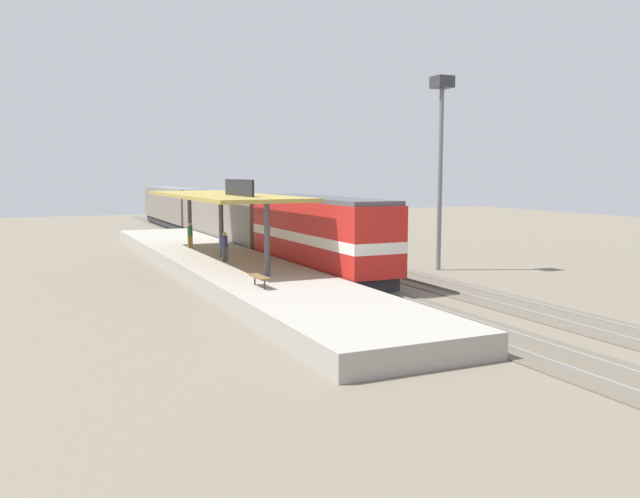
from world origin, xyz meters
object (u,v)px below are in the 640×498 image
at_px(light_mast, 441,132).
at_px(person_walking, 190,234).
at_px(platform_bench, 260,277).
at_px(passenger_carriage_front, 228,218).
at_px(locomotive, 319,235).
at_px(person_waiting, 225,245).
at_px(passenger_carriage_rear, 174,206).

bearing_deg(light_mast, person_walking, 141.02).
bearing_deg(light_mast, platform_bench, -156.01).
bearing_deg(platform_bench, passenger_carriage_front, 76.43).
bearing_deg(locomotive, person_waiting, 158.33).
bearing_deg(passenger_carriage_rear, person_waiting, -97.72).
xyz_separation_m(platform_bench, person_waiting, (1.01, 8.83, 0.51)).
bearing_deg(person_waiting, passenger_carriage_front, 72.69).
bearing_deg(passenger_carriage_front, person_walking, -121.90).
height_order(passenger_carriage_front, person_waiting, passenger_carriage_front).
height_order(platform_bench, person_waiting, person_waiting).
relative_size(platform_bench, passenger_carriage_front, 0.08).
xyz_separation_m(passenger_carriage_rear, light_mast, (7.80, -39.51, 6.08)).
bearing_deg(person_walking, light_mast, -38.98).
height_order(passenger_carriage_front, person_walking, passenger_carriage_front).
height_order(light_mast, person_waiting, light_mast).
distance_m(passenger_carriage_rear, person_walking, 29.50).
relative_size(passenger_carriage_rear, light_mast, 1.71).
relative_size(locomotive, person_waiting, 8.44).
xyz_separation_m(passenger_carriage_front, passenger_carriage_rear, (0.00, 20.80, 0.00)).
xyz_separation_m(passenger_carriage_front, light_mast, (7.80, -18.71, 6.08)).
xyz_separation_m(platform_bench, light_mast, (13.80, 6.14, 7.05)).
height_order(platform_bench, locomotive, locomotive).
xyz_separation_m(locomotive, person_walking, (-5.13, 9.75, -0.56)).
distance_m(passenger_carriage_front, person_waiting, 16.78).
distance_m(passenger_carriage_front, light_mast, 21.17).
distance_m(locomotive, passenger_carriage_rear, 38.80).
bearing_deg(light_mast, person_waiting, 168.10).
height_order(passenger_carriage_front, light_mast, light_mast).
bearing_deg(passenger_carriage_front, passenger_carriage_rear, 90.00).
distance_m(platform_bench, person_waiting, 8.91).
height_order(passenger_carriage_rear, light_mast, light_mast).
xyz_separation_m(platform_bench, passenger_carriage_front, (6.00, 24.85, 0.97)).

